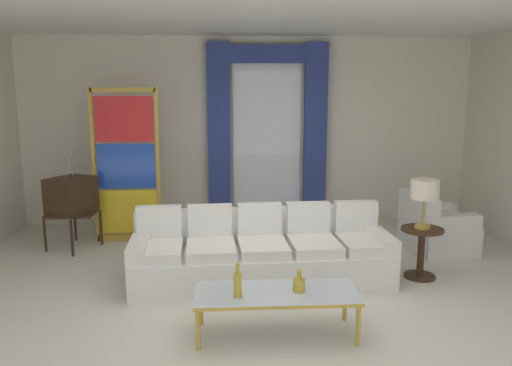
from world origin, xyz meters
The scene contains 14 objects.
ground_plane centered at (0.00, 0.00, 0.00)m, with size 16.00×16.00×0.00m, color silver.
wall_rear centered at (0.00, 3.06, 1.50)m, with size 8.00×0.12×3.00m, color silver.
ceiling_slab centered at (0.00, 0.80, 3.02)m, with size 8.00×7.60×0.04m, color white.
curtained_window centered at (0.31, 2.89, 1.74)m, with size 2.00×0.17×2.70m.
couch_white_long centered at (0.05, 0.43, 0.31)m, with size 2.96×1.07×0.86m.
coffee_table centered at (0.09, -0.92, 0.37)m, with size 1.44×0.56×0.41m.
bottle_blue_decanter centered at (-0.25, -1.02, 0.54)m, with size 0.07×0.07×0.31m.
bottle_crystal_tall centered at (0.29, -0.92, 0.48)m, with size 0.11×0.11×0.21m.
vintage_tv centered at (-2.47, 1.74, 0.73)m, with size 0.72×0.75×1.35m.
armchair_white centered at (2.47, 1.33, 0.29)m, with size 0.90×0.89×0.80m.
stained_glass_divider centered at (-1.77, 2.05, 1.06)m, with size 0.95×0.05×2.20m.
peacock_figurine centered at (-1.43, 1.74, 0.22)m, with size 0.44×0.60×0.50m.
round_side_table centered at (1.91, 0.37, 0.36)m, with size 0.48×0.48×0.59m.
table_lamp_brass centered at (1.91, 0.37, 1.03)m, with size 0.32×0.32×0.57m.
Camera 1 is at (-0.33, -5.08, 2.16)m, focal length 35.12 mm.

